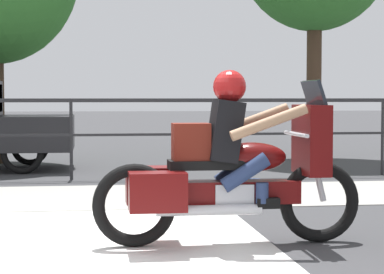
# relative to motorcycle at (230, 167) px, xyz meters

# --- Properties ---
(ground_plane) EXTENTS (120.00, 120.00, 0.00)m
(ground_plane) POSITION_rel_motorcycle_xyz_m (-1.51, -0.10, -0.68)
(ground_plane) COLOR #38383A
(sidewalk_band) EXTENTS (44.00, 2.40, 0.01)m
(sidewalk_band) POSITION_rel_motorcycle_xyz_m (-1.51, 3.30, -0.68)
(sidewalk_band) COLOR #99968E
(sidewalk_band) RESTS_ON ground
(crosswalk_band) EXTENTS (2.73, 6.00, 0.01)m
(crosswalk_band) POSITION_rel_motorcycle_xyz_m (-0.99, -0.30, -0.68)
(crosswalk_band) COLOR silver
(crosswalk_band) RESTS_ON ground
(fence_railing) EXTENTS (36.00, 0.05, 1.27)m
(fence_railing) POSITION_rel_motorcycle_xyz_m (-1.51, 5.41, 0.32)
(fence_railing) COLOR #232326
(fence_railing) RESTS_ON ground
(motorcycle) EXTENTS (2.38, 0.76, 1.54)m
(motorcycle) POSITION_rel_motorcycle_xyz_m (0.00, 0.00, 0.00)
(motorcycle) COLOR black
(motorcycle) RESTS_ON ground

